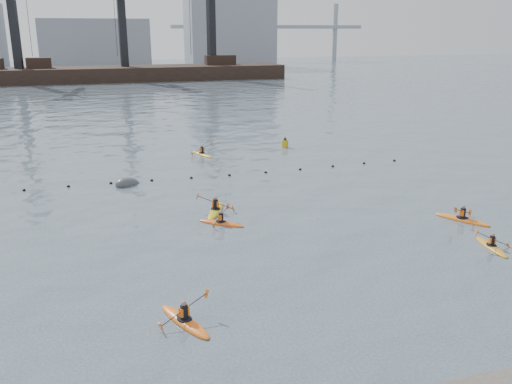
{
  "coord_description": "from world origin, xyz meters",
  "views": [
    {
      "loc": [
        -9.34,
        -17.48,
        10.97
      ],
      "look_at": [
        -1.15,
        8.51,
        2.8
      ],
      "focal_mm": 38.0,
      "sensor_mm": 36.0,
      "label": 1
    }
  ],
  "objects_px": {
    "kayaker_1": "(491,246)",
    "kayaker_3": "(216,210)",
    "kayaker_2": "(221,223)",
    "kayaker_5": "(202,154)",
    "mooring_buoy": "(128,185)",
    "kayaker_4": "(462,219)",
    "kayaker_0": "(185,320)",
    "nav_buoy": "(285,144)"
  },
  "relations": [
    {
      "from": "kayaker_4",
      "to": "kayaker_1",
      "type": "bearing_deg",
      "value": 43.4
    },
    {
      "from": "mooring_buoy",
      "to": "kayaker_0",
      "type": "bearing_deg",
      "value": -88.7
    },
    {
      "from": "kayaker_1",
      "to": "kayaker_2",
      "type": "relative_size",
      "value": 1.14
    },
    {
      "from": "kayaker_4",
      "to": "nav_buoy",
      "type": "height_order",
      "value": "kayaker_4"
    },
    {
      "from": "kayaker_2",
      "to": "mooring_buoy",
      "type": "relative_size",
      "value": 1.22
    },
    {
      "from": "kayaker_0",
      "to": "mooring_buoy",
      "type": "xyz_separation_m",
      "value": [
        -0.47,
        20.83,
        -0.1
      ]
    },
    {
      "from": "kayaker_4",
      "to": "nav_buoy",
      "type": "xyz_separation_m",
      "value": [
        -2.75,
        23.05,
        0.26
      ]
    },
    {
      "from": "kayaker_0",
      "to": "kayaker_4",
      "type": "distance_m",
      "value": 19.24
    },
    {
      "from": "kayaker_2",
      "to": "kayaker_4",
      "type": "distance_m",
      "value": 14.46
    },
    {
      "from": "kayaker_0",
      "to": "kayaker_1",
      "type": "relative_size",
      "value": 1.12
    },
    {
      "from": "kayaker_5",
      "to": "kayaker_1",
      "type": "bearing_deg",
      "value": -88.44
    },
    {
      "from": "kayaker_0",
      "to": "nav_buoy",
      "type": "distance_m",
      "value": 33.47
    },
    {
      "from": "nav_buoy",
      "to": "kayaker_0",
      "type": "bearing_deg",
      "value": -117.16
    },
    {
      "from": "kayaker_2",
      "to": "kayaker_3",
      "type": "bearing_deg",
      "value": 35.12
    },
    {
      "from": "kayaker_1",
      "to": "kayaker_2",
      "type": "bearing_deg",
      "value": 158.52
    },
    {
      "from": "kayaker_0",
      "to": "kayaker_2",
      "type": "relative_size",
      "value": 1.27
    },
    {
      "from": "kayaker_3",
      "to": "kayaker_4",
      "type": "height_order",
      "value": "kayaker_3"
    },
    {
      "from": "kayaker_4",
      "to": "kayaker_5",
      "type": "height_order",
      "value": "kayaker_4"
    },
    {
      "from": "kayaker_1",
      "to": "kayaker_3",
      "type": "relative_size",
      "value": 0.85
    },
    {
      "from": "kayaker_1",
      "to": "nav_buoy",
      "type": "bearing_deg",
      "value": 103.25
    },
    {
      "from": "kayaker_3",
      "to": "kayaker_4",
      "type": "relative_size",
      "value": 1.06
    },
    {
      "from": "kayaker_5",
      "to": "mooring_buoy",
      "type": "distance_m",
      "value": 10.89
    },
    {
      "from": "mooring_buoy",
      "to": "nav_buoy",
      "type": "relative_size",
      "value": 1.8
    },
    {
      "from": "kayaker_0",
      "to": "mooring_buoy",
      "type": "relative_size",
      "value": 1.55
    },
    {
      "from": "kayaker_2",
      "to": "kayaker_3",
      "type": "xyz_separation_m",
      "value": [
        0.22,
        2.31,
        0.02
      ]
    },
    {
      "from": "kayaker_1",
      "to": "kayaker_3",
      "type": "height_order",
      "value": "kayaker_3"
    },
    {
      "from": "kayaker_0",
      "to": "kayaker_4",
      "type": "relative_size",
      "value": 1.0
    },
    {
      "from": "kayaker_2",
      "to": "kayaker_4",
      "type": "height_order",
      "value": "kayaker_4"
    },
    {
      "from": "kayaker_2",
      "to": "kayaker_3",
      "type": "height_order",
      "value": "kayaker_3"
    },
    {
      "from": "kayaker_3",
      "to": "nav_buoy",
      "type": "bearing_deg",
      "value": 81.47
    },
    {
      "from": "kayaker_4",
      "to": "mooring_buoy",
      "type": "relative_size",
      "value": 1.55
    },
    {
      "from": "kayaker_2",
      "to": "mooring_buoy",
      "type": "distance_m",
      "value": 11.3
    },
    {
      "from": "kayaker_1",
      "to": "mooring_buoy",
      "type": "bearing_deg",
      "value": 143.62
    },
    {
      "from": "kayaker_4",
      "to": "mooring_buoy",
      "type": "height_order",
      "value": "kayaker_4"
    },
    {
      "from": "kayaker_0",
      "to": "kayaker_4",
      "type": "xyz_separation_m",
      "value": [
        18.03,
        6.72,
        0.0
      ]
    },
    {
      "from": "kayaker_2",
      "to": "kayaker_4",
      "type": "bearing_deg",
      "value": -64.44
    },
    {
      "from": "kayaker_0",
      "to": "mooring_buoy",
      "type": "bearing_deg",
      "value": 69.51
    },
    {
      "from": "kayaker_2",
      "to": "nav_buoy",
      "type": "height_order",
      "value": "nav_buoy"
    },
    {
      "from": "kayaker_0",
      "to": "nav_buoy",
      "type": "height_order",
      "value": "kayaker_0"
    },
    {
      "from": "kayaker_1",
      "to": "kayaker_3",
      "type": "bearing_deg",
      "value": 151.05
    },
    {
      "from": "kayaker_1",
      "to": "kayaker_5",
      "type": "xyz_separation_m",
      "value": [
        -9.88,
        26.22,
        0.01
      ]
    },
    {
      "from": "mooring_buoy",
      "to": "kayaker_2",
      "type": "bearing_deg",
      "value": -66.33
    }
  ]
}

